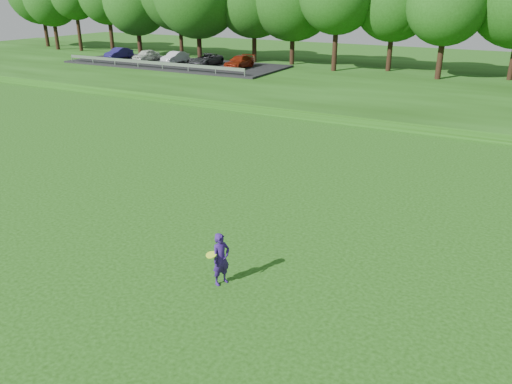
% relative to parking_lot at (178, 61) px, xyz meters
% --- Properties ---
extents(ground, '(140.00, 140.00, 0.00)m').
position_rel_parking_lot_xyz_m(ground, '(23.49, -32.81, -1.03)').
color(ground, '#193E0C').
rests_on(ground, ground).
extents(berm, '(130.00, 30.00, 0.60)m').
position_rel_parking_lot_xyz_m(berm, '(23.49, 1.19, -0.73)').
color(berm, '#193E0C').
rests_on(berm, ground).
extents(walking_path, '(130.00, 1.60, 0.04)m').
position_rel_parking_lot_xyz_m(walking_path, '(23.49, -12.81, -1.01)').
color(walking_path, gray).
rests_on(walking_path, ground).
extents(parking_lot, '(24.00, 9.00, 1.38)m').
position_rel_parking_lot_xyz_m(parking_lot, '(0.00, 0.00, 0.00)').
color(parking_lot, black).
rests_on(parking_lot, berm).
extents(woman, '(0.61, 0.75, 1.62)m').
position_rel_parking_lot_xyz_m(woman, '(26.45, -33.57, -0.22)').
color(woman, navy).
rests_on(woman, ground).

